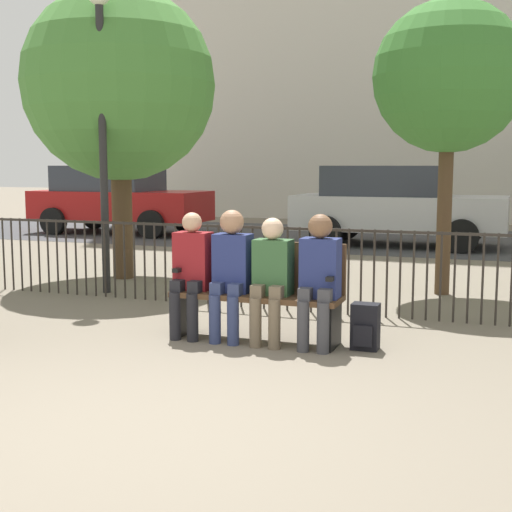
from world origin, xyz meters
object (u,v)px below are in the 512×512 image
backpack (365,327)px  lamp_post (102,92)px  park_bench (259,288)px  seated_person_0 (191,268)px  parked_car_2 (117,198)px  parked_car_0 (395,204)px  seated_person_3 (319,273)px  seated_person_1 (231,267)px  tree_0 (449,78)px  seated_person_2 (271,274)px  tree_2 (119,85)px

backpack → lamp_post: (-3.71, 1.68, 2.33)m
park_bench → lamp_post: size_ratio=0.42×
seated_person_0 → parked_car_2: bearing=124.9°
seated_person_0 → parked_car_2: parked_car_2 is taller
parked_car_0 → seated_person_3: bearing=-85.1°
seated_person_1 → backpack: 1.35m
park_bench → parked_car_0: (-0.11, 8.35, 0.35)m
seated_person_0 → tree_0: size_ratio=0.33×
seated_person_0 → parked_car_2: 10.79m
seated_person_1 → seated_person_3: size_ratio=1.02×
seated_person_1 → parked_car_0: 8.48m
backpack → lamp_post: 4.69m
seated_person_1 → seated_person_3: (0.84, -0.00, -0.01)m
seated_person_2 → seated_person_0: bearing=179.9°
park_bench → seated_person_0: (-0.64, -0.13, 0.17)m
seated_person_3 → tree_2: (-3.73, 2.89, 2.07)m
tree_2 → lamp_post: 1.22m
park_bench → seated_person_1: (-0.23, -0.13, 0.20)m
seated_person_2 → parked_car_0: size_ratio=0.28×
park_bench → lamp_post: 3.76m
lamp_post → tree_2: bearing=110.5°
parked_car_0 → parked_car_2: size_ratio=1.00×
seated_person_2 → seated_person_3: 0.45m
seated_person_0 → seated_person_1: bearing=0.3°
seated_person_3 → lamp_post: 4.18m
backpack → tree_0: size_ratio=0.11×
parked_car_2 → seated_person_1: bearing=-53.4°
parked_car_0 → seated_person_0: bearing=-93.5°
tree_0 → parked_car_2: 10.14m
tree_2 → parked_car_2: (-3.70, 5.96, -1.91)m
park_bench → seated_person_3: bearing=-11.7°
seated_person_0 → seated_person_2: size_ratio=1.03×
backpack → parked_car_0: size_ratio=0.10×
seated_person_2 → parked_car_0: (-0.28, 8.48, 0.19)m
seated_person_3 → backpack: size_ratio=2.90×
seated_person_2 → lamp_post: size_ratio=0.30×
park_bench → seated_person_3: seated_person_3 is taller
seated_person_0 → lamp_post: 3.29m
seated_person_1 → backpack: (1.25, 0.09, -0.49)m
seated_person_2 → lamp_post: lamp_post is taller
tree_0 → parked_car_0: bearing=105.7°
lamp_post → park_bench: bearing=-31.4°
tree_0 → parked_car_2: bearing=145.2°
park_bench → tree_0: size_ratio=0.44×
park_bench → tree_2: bearing=138.4°
seated_person_1 → seated_person_2: (0.40, -0.00, -0.04)m
park_bench → seated_person_3: (0.61, -0.13, 0.19)m
seated_person_2 → lamp_post: bearing=148.2°
tree_0 → lamp_post: (-4.07, -1.39, -0.16)m
seated_person_2 → backpack: (0.85, 0.09, -0.45)m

